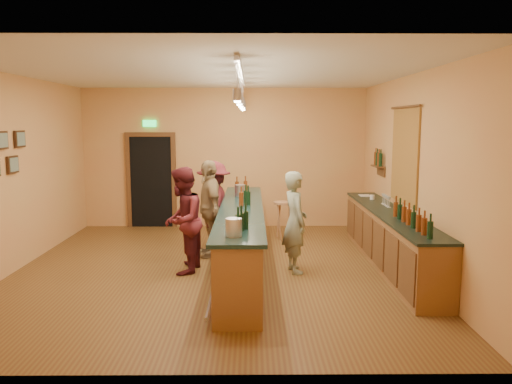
{
  "coord_description": "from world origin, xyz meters",
  "views": [
    {
      "loc": [
        0.63,
        -8.04,
        2.42
      ],
      "look_at": [
        0.7,
        0.2,
        1.27
      ],
      "focal_mm": 35.0,
      "sensor_mm": 36.0,
      "label": 1
    }
  ],
  "objects_px": {
    "bar_stool": "(283,208)",
    "customer_b": "(209,208)",
    "tasting_bar": "(241,234)",
    "bartender": "(295,222)",
    "back_counter": "(390,238)",
    "customer_a": "(182,220)",
    "customer_c": "(214,206)"
  },
  "relations": [
    {
      "from": "customer_a",
      "to": "customer_c",
      "type": "bearing_deg",
      "value": 171.52
    },
    {
      "from": "customer_a",
      "to": "tasting_bar",
      "type": "bearing_deg",
      "value": 106.07
    },
    {
      "from": "back_counter",
      "to": "bar_stool",
      "type": "height_order",
      "value": "back_counter"
    },
    {
      "from": "customer_b",
      "to": "bar_stool",
      "type": "xyz_separation_m",
      "value": [
        1.41,
        1.31,
        -0.23
      ]
    },
    {
      "from": "customer_b",
      "to": "customer_c",
      "type": "bearing_deg",
      "value": 156.01
    },
    {
      "from": "tasting_bar",
      "to": "customer_b",
      "type": "distance_m",
      "value": 1.11
    },
    {
      "from": "tasting_bar",
      "to": "customer_a",
      "type": "relative_size",
      "value": 2.96
    },
    {
      "from": "bartender",
      "to": "customer_c",
      "type": "relative_size",
      "value": 0.97
    },
    {
      "from": "back_counter",
      "to": "bar_stool",
      "type": "relative_size",
      "value": 5.79
    },
    {
      "from": "tasting_bar",
      "to": "customer_b",
      "type": "relative_size",
      "value": 2.9
    },
    {
      "from": "customer_b",
      "to": "customer_c",
      "type": "relative_size",
      "value": 1.03
    },
    {
      "from": "back_counter",
      "to": "customer_a",
      "type": "relative_size",
      "value": 2.64
    },
    {
      "from": "bartender",
      "to": "bar_stool",
      "type": "bearing_deg",
      "value": -11.35
    },
    {
      "from": "back_counter",
      "to": "customer_c",
      "type": "xyz_separation_m",
      "value": [
        -3.06,
        1.11,
        0.37
      ]
    },
    {
      "from": "customer_a",
      "to": "customer_c",
      "type": "relative_size",
      "value": 1.01
    },
    {
      "from": "bar_stool",
      "to": "customer_b",
      "type": "bearing_deg",
      "value": -137.09
    },
    {
      "from": "back_counter",
      "to": "customer_a",
      "type": "distance_m",
      "value": 3.49
    },
    {
      "from": "back_counter",
      "to": "tasting_bar",
      "type": "xyz_separation_m",
      "value": [
        -2.51,
        -0.18,
        0.12
      ]
    },
    {
      "from": "bartender",
      "to": "customer_c",
      "type": "bearing_deg",
      "value": 32.41
    },
    {
      "from": "back_counter",
      "to": "bartender",
      "type": "distance_m",
      "value": 1.7
    },
    {
      "from": "customer_a",
      "to": "bar_stool",
      "type": "height_order",
      "value": "customer_a"
    },
    {
      "from": "tasting_bar",
      "to": "bartender",
      "type": "relative_size",
      "value": 3.09
    },
    {
      "from": "customer_c",
      "to": "customer_b",
      "type": "bearing_deg",
      "value": -5.51
    },
    {
      "from": "back_counter",
      "to": "tasting_bar",
      "type": "relative_size",
      "value": 0.89
    },
    {
      "from": "tasting_bar",
      "to": "customer_c",
      "type": "distance_m",
      "value": 1.42
    },
    {
      "from": "back_counter",
      "to": "customer_c",
      "type": "height_order",
      "value": "customer_c"
    },
    {
      "from": "customer_b",
      "to": "back_counter",
      "type": "bearing_deg",
      "value": 60.41
    },
    {
      "from": "tasting_bar",
      "to": "bar_stool",
      "type": "relative_size",
      "value": 6.49
    },
    {
      "from": "back_counter",
      "to": "customer_c",
      "type": "bearing_deg",
      "value": 160.07
    },
    {
      "from": "tasting_bar",
      "to": "bar_stool",
      "type": "bearing_deg",
      "value": 69.74
    },
    {
      "from": "back_counter",
      "to": "customer_b",
      "type": "xyz_separation_m",
      "value": [
        -3.11,
        0.71,
        0.39
      ]
    },
    {
      "from": "tasting_bar",
      "to": "customer_a",
      "type": "xyz_separation_m",
      "value": [
        -0.94,
        -0.15,
        0.25
      ]
    }
  ]
}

